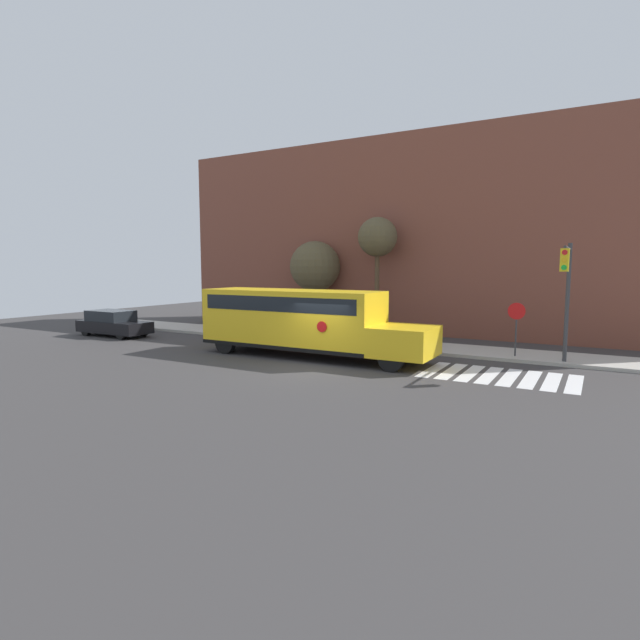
% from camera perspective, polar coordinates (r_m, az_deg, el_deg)
% --- Properties ---
extents(ground_plane, '(60.00, 60.00, 0.00)m').
position_cam_1_polar(ground_plane, '(19.87, -0.74, -5.46)').
color(ground_plane, '#3A3838').
extents(sidewalk_strip, '(44.00, 3.00, 0.15)m').
position_cam_1_polar(sidewalk_strip, '(25.59, 6.61, -2.70)').
color(sidewalk_strip, '#B2ADA3').
rests_on(sidewalk_strip, ground).
extents(building_backdrop, '(32.00, 4.00, 11.64)m').
position_cam_1_polar(building_backdrop, '(31.43, 11.42, 9.36)').
color(building_backdrop, brown).
rests_on(building_backdrop, ground).
extents(crosswalk_stripes, '(5.40, 3.20, 0.01)m').
position_cam_1_polar(crosswalk_stripes, '(19.48, 19.83, -6.05)').
color(crosswalk_stripes, white).
rests_on(crosswalk_stripes, ground).
extents(school_bus, '(10.62, 2.57, 2.95)m').
position_cam_1_polar(school_bus, '(22.07, -2.16, 0.12)').
color(school_bus, yellow).
rests_on(school_bus, ground).
extents(parked_car, '(4.55, 1.77, 1.47)m').
position_cam_1_polar(parked_car, '(31.05, -22.55, -0.36)').
color(parked_car, black).
rests_on(parked_car, ground).
extents(stop_sign, '(0.72, 0.10, 2.46)m').
position_cam_1_polar(stop_sign, '(22.92, 21.51, -0.19)').
color(stop_sign, '#38383A').
rests_on(stop_sign, ground).
extents(traffic_light, '(0.28, 3.17, 4.92)m').
position_cam_1_polar(traffic_light, '(21.28, 26.35, 3.57)').
color(traffic_light, '#38383A').
rests_on(traffic_light, ground).
extents(tree_near_sidewalk, '(3.12, 3.12, 5.55)m').
position_cam_1_polar(tree_near_sidewalk, '(31.02, -0.57, 6.11)').
color(tree_near_sidewalk, brown).
rests_on(tree_near_sidewalk, ground).
extents(tree_far_sidewalk, '(2.24, 2.24, 6.78)m').
position_cam_1_polar(tree_far_sidewalk, '(28.82, 6.59, 9.22)').
color(tree_far_sidewalk, brown).
rests_on(tree_far_sidewalk, ground).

